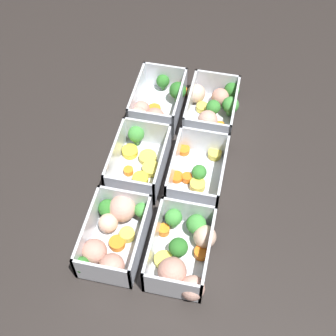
% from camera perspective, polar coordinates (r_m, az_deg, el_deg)
% --- Properties ---
extents(ground_plane, '(4.00, 4.00, 0.00)m').
position_cam_1_polar(ground_plane, '(0.96, -0.00, -0.84)').
color(ground_plane, '#282321').
extents(container_near_left, '(0.17, 0.12, 0.07)m').
position_cam_1_polar(container_near_left, '(1.06, -1.37, 7.77)').
color(container_near_left, silver).
rests_on(container_near_left, ground_plane).
extents(container_near_center, '(0.16, 0.10, 0.07)m').
position_cam_1_polar(container_near_center, '(0.96, -3.54, 1.05)').
color(container_near_center, silver).
rests_on(container_near_center, ground_plane).
extents(container_near_right, '(0.18, 0.11, 0.07)m').
position_cam_1_polar(container_near_right, '(0.87, -6.79, -8.07)').
color(container_near_right, silver).
rests_on(container_near_right, ground_plane).
extents(container_far_left, '(0.17, 0.13, 0.07)m').
position_cam_1_polar(container_far_left, '(1.06, 5.54, 7.45)').
color(container_far_left, silver).
rests_on(container_far_left, ground_plane).
extents(container_far_center, '(0.16, 0.11, 0.07)m').
position_cam_1_polar(container_far_center, '(0.94, 3.57, -0.57)').
color(container_far_center, silver).
rests_on(container_far_center, ground_plane).
extents(container_far_right, '(0.17, 0.12, 0.07)m').
position_cam_1_polar(container_far_right, '(0.84, 1.91, -10.30)').
color(container_far_right, silver).
rests_on(container_far_right, ground_plane).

